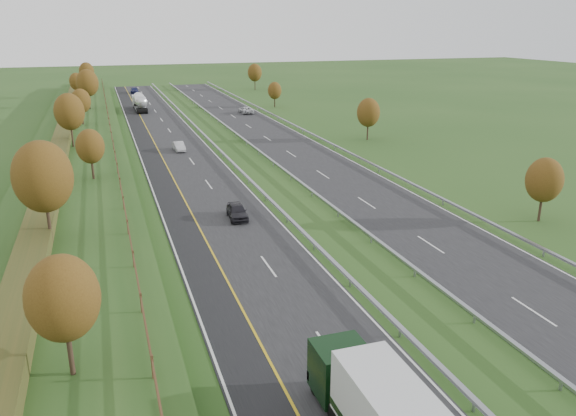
% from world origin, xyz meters
% --- Properties ---
extents(ground, '(400.00, 400.00, 0.00)m').
position_xyz_m(ground, '(8.00, 55.00, 0.00)').
color(ground, '#264819').
rests_on(ground, ground).
extents(near_carriageway, '(10.50, 200.00, 0.04)m').
position_xyz_m(near_carriageway, '(0.00, 60.00, 0.02)').
color(near_carriageway, black).
rests_on(near_carriageway, ground).
extents(far_carriageway, '(10.50, 200.00, 0.04)m').
position_xyz_m(far_carriageway, '(16.50, 60.00, 0.02)').
color(far_carriageway, black).
rests_on(far_carriageway, ground).
extents(hard_shoulder, '(3.00, 200.00, 0.04)m').
position_xyz_m(hard_shoulder, '(-3.75, 60.00, 0.02)').
color(hard_shoulder, black).
rests_on(hard_shoulder, ground).
extents(lane_markings, '(26.75, 200.00, 0.01)m').
position_xyz_m(lane_markings, '(6.40, 59.88, 0.05)').
color(lane_markings, silver).
rests_on(lane_markings, near_carriageway).
extents(embankment_left, '(12.00, 200.00, 2.00)m').
position_xyz_m(embankment_left, '(-13.00, 60.00, 1.00)').
color(embankment_left, '#264819').
rests_on(embankment_left, ground).
extents(hedge_left, '(2.20, 180.00, 1.10)m').
position_xyz_m(hedge_left, '(-15.00, 60.00, 2.55)').
color(hedge_left, '#353D19').
rests_on(hedge_left, embankment_left).
extents(fence_left, '(0.12, 189.06, 1.20)m').
position_xyz_m(fence_left, '(-8.50, 59.59, 2.73)').
color(fence_left, '#422B19').
rests_on(fence_left, embankment_left).
extents(median_barrier_near, '(0.32, 200.00, 0.71)m').
position_xyz_m(median_barrier_near, '(5.70, 60.00, 0.61)').
color(median_barrier_near, gray).
rests_on(median_barrier_near, ground).
extents(median_barrier_far, '(0.32, 200.00, 0.71)m').
position_xyz_m(median_barrier_far, '(10.80, 60.00, 0.61)').
color(median_barrier_far, gray).
rests_on(median_barrier_far, ground).
extents(outer_barrier_far, '(0.32, 200.00, 0.71)m').
position_xyz_m(outer_barrier_far, '(22.30, 60.00, 0.62)').
color(outer_barrier_far, gray).
rests_on(outer_barrier_far, ground).
extents(trees_left, '(6.64, 164.30, 7.66)m').
position_xyz_m(trees_left, '(-12.64, 56.63, 6.37)').
color(trees_left, '#2D2116').
rests_on(trees_left, embankment_left).
extents(trees_far, '(8.45, 118.60, 7.12)m').
position_xyz_m(trees_far, '(29.80, 89.21, 4.25)').
color(trees_far, '#2D2116').
rests_on(trees_far, ground).
extents(road_tanker, '(2.40, 11.22, 3.46)m').
position_xyz_m(road_tanker, '(-1.60, 109.01, 1.86)').
color(road_tanker, silver).
rests_on(road_tanker, near_carriageway).
extents(car_dark_near, '(1.99, 4.29, 1.42)m').
position_xyz_m(car_dark_near, '(1.60, 34.50, 0.75)').
color(car_dark_near, black).
rests_on(car_dark_near, near_carriageway).
extents(car_silver_mid, '(1.53, 3.93, 1.27)m').
position_xyz_m(car_silver_mid, '(0.58, 66.09, 0.68)').
color(car_silver_mid, '#AFB0B4').
rests_on(car_silver_mid, near_carriageway).
extents(car_small_far, '(2.13, 4.99, 1.43)m').
position_xyz_m(car_small_far, '(-0.61, 141.56, 0.76)').
color(car_small_far, '#171C48').
rests_on(car_small_far, near_carriageway).
extents(car_oncoming, '(2.31, 4.98, 1.38)m').
position_xyz_m(car_oncoming, '(18.60, 97.82, 0.73)').
color(car_oncoming, silver).
rests_on(car_oncoming, far_carriageway).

